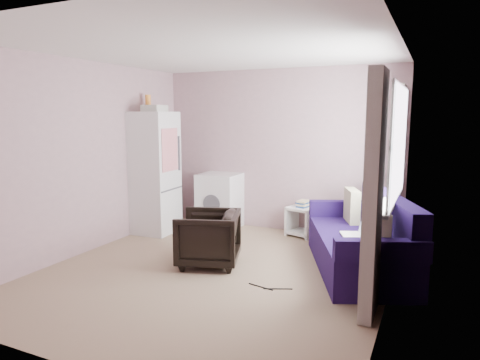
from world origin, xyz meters
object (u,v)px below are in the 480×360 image
at_px(armchair, 208,235).
at_px(sofa, 363,243).
at_px(fridge, 153,172).
at_px(side_table, 303,219).
at_px(washing_machine, 220,199).

height_order(armchair, sofa, sofa).
height_order(fridge, sofa, fridge).
xyz_separation_m(side_table, sofa, (1.06, -1.10, 0.07)).
xyz_separation_m(armchair, sofa, (1.73, 0.61, -0.04)).
bearing_deg(washing_machine, sofa, -24.46).
bearing_deg(sofa, armchair, 176.68).
relative_size(fridge, side_table, 3.89).
relative_size(fridge, washing_machine, 2.41).
distance_m(fridge, sofa, 3.29).
height_order(side_table, sofa, sofa).
bearing_deg(sofa, washing_machine, 134.38).
bearing_deg(fridge, sofa, -9.49).
bearing_deg(sofa, side_table, 111.27).
height_order(washing_machine, side_table, washing_machine).
distance_m(fridge, washing_machine, 1.16).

